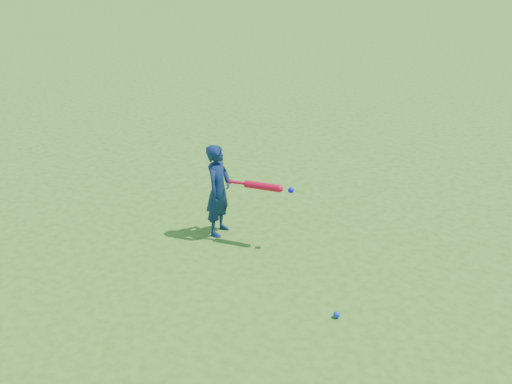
% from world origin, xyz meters
% --- Properties ---
extents(ground, '(80.00, 80.00, 0.00)m').
position_xyz_m(ground, '(0.00, 0.00, 0.00)').
color(ground, '#37701A').
rests_on(ground, ground).
extents(child, '(0.39, 0.50, 1.20)m').
position_xyz_m(child, '(0.31, -0.49, 0.60)').
color(child, '#0F2247').
rests_on(child, ground).
extents(ground_ball_blue, '(0.07, 0.07, 0.07)m').
position_xyz_m(ground_ball_blue, '(2.42, -1.11, 0.03)').
color(ground_ball_blue, '#0C34D2').
rests_on(ground_ball_blue, ground).
extents(bat_swing, '(0.78, 0.31, 0.09)m').
position_xyz_m(bat_swing, '(0.93, -0.34, 0.77)').
color(bat_swing, red).
rests_on(bat_swing, ground).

